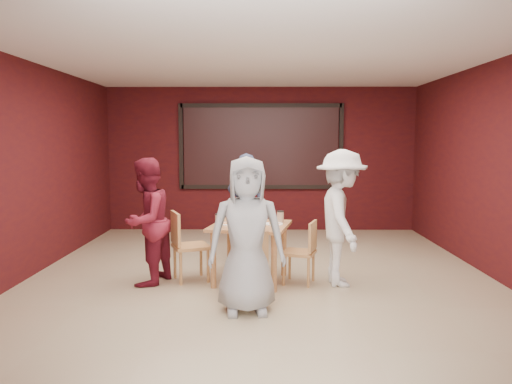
{
  "coord_description": "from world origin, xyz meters",
  "views": [
    {
      "loc": [
        0.02,
        -6.29,
        1.78
      ],
      "look_at": [
        -0.05,
        -0.15,
        1.14
      ],
      "focal_mm": 35.0,
      "sensor_mm": 36.0,
      "label": 1
    }
  ],
  "objects_px": {
    "chair_back": "(247,231)",
    "chair_right": "(304,249)",
    "chair_front": "(249,261)",
    "diner_right": "(341,218)",
    "dining_table": "(250,231)",
    "diner_back": "(246,206)",
    "chair_left": "(185,242)",
    "diner_left": "(146,222)",
    "diner_front": "(247,235)"
  },
  "relations": [
    {
      "from": "chair_back",
      "to": "chair_right",
      "type": "height_order",
      "value": "chair_back"
    },
    {
      "from": "chair_front",
      "to": "diner_right",
      "type": "height_order",
      "value": "diner_right"
    },
    {
      "from": "dining_table",
      "to": "chair_front",
      "type": "relative_size",
      "value": 1.35
    },
    {
      "from": "chair_front",
      "to": "diner_back",
      "type": "xyz_separation_m",
      "value": [
        -0.1,
        2.11,
        0.33
      ]
    },
    {
      "from": "chair_left",
      "to": "chair_back",
      "type": "bearing_deg",
      "value": 41.48
    },
    {
      "from": "chair_left",
      "to": "diner_left",
      "type": "relative_size",
      "value": 0.57
    },
    {
      "from": "chair_back",
      "to": "diner_left",
      "type": "xyz_separation_m",
      "value": [
        -1.22,
        -0.8,
        0.27
      ]
    },
    {
      "from": "diner_back",
      "to": "diner_left",
      "type": "height_order",
      "value": "diner_back"
    },
    {
      "from": "chair_left",
      "to": "diner_right",
      "type": "bearing_deg",
      "value": -3.82
    },
    {
      "from": "chair_right",
      "to": "diner_back",
      "type": "xyz_separation_m",
      "value": [
        -0.76,
        1.4,
        0.35
      ]
    },
    {
      "from": "chair_left",
      "to": "diner_front",
      "type": "relative_size",
      "value": 0.55
    },
    {
      "from": "chair_front",
      "to": "chair_left",
      "type": "relative_size",
      "value": 0.91
    },
    {
      "from": "dining_table",
      "to": "diner_right",
      "type": "relative_size",
      "value": 0.65
    },
    {
      "from": "chair_front",
      "to": "diner_left",
      "type": "distance_m",
      "value": 1.49
    },
    {
      "from": "chair_back",
      "to": "diner_front",
      "type": "relative_size",
      "value": 0.56
    },
    {
      "from": "chair_front",
      "to": "diner_right",
      "type": "relative_size",
      "value": 0.48
    },
    {
      "from": "diner_front",
      "to": "diner_left",
      "type": "relative_size",
      "value": 1.03
    },
    {
      "from": "chair_front",
      "to": "chair_right",
      "type": "xyz_separation_m",
      "value": [
        0.66,
        0.7,
        -0.01
      ]
    },
    {
      "from": "dining_table",
      "to": "diner_front",
      "type": "bearing_deg",
      "value": -90.42
    },
    {
      "from": "diner_back",
      "to": "diner_right",
      "type": "relative_size",
      "value": 0.95
    },
    {
      "from": "dining_table",
      "to": "diner_front",
      "type": "xyz_separation_m",
      "value": [
        -0.01,
        -1.12,
        0.16
      ]
    },
    {
      "from": "chair_right",
      "to": "chair_front",
      "type": "bearing_deg",
      "value": -133.4
    },
    {
      "from": "chair_back",
      "to": "chair_left",
      "type": "bearing_deg",
      "value": -138.52
    },
    {
      "from": "chair_right",
      "to": "diner_front",
      "type": "bearing_deg",
      "value": -123.65
    },
    {
      "from": "dining_table",
      "to": "chair_back",
      "type": "height_order",
      "value": "chair_back"
    },
    {
      "from": "diner_front",
      "to": "chair_front",
      "type": "bearing_deg",
      "value": 82.5
    },
    {
      "from": "chair_left",
      "to": "diner_right",
      "type": "xyz_separation_m",
      "value": [
        1.94,
        -0.13,
        0.33
      ]
    },
    {
      "from": "diner_right",
      "to": "chair_front",
      "type": "bearing_deg",
      "value": 118.91
    },
    {
      "from": "diner_back",
      "to": "chair_right",
      "type": "bearing_deg",
      "value": 126.96
    },
    {
      "from": "chair_left",
      "to": "diner_front",
      "type": "bearing_deg",
      "value": -54.41
    },
    {
      "from": "chair_left",
      "to": "diner_left",
      "type": "bearing_deg",
      "value": -164.11
    },
    {
      "from": "chair_back",
      "to": "chair_left",
      "type": "relative_size",
      "value": 1.03
    },
    {
      "from": "diner_front",
      "to": "diner_right",
      "type": "height_order",
      "value": "diner_right"
    },
    {
      "from": "dining_table",
      "to": "chair_left",
      "type": "distance_m",
      "value": 0.83
    },
    {
      "from": "dining_table",
      "to": "diner_back",
      "type": "distance_m",
      "value": 1.32
    },
    {
      "from": "chair_front",
      "to": "chair_left",
      "type": "xyz_separation_m",
      "value": [
        -0.83,
        0.82,
        0.04
      ]
    },
    {
      "from": "chair_left",
      "to": "diner_back",
      "type": "height_order",
      "value": "diner_back"
    },
    {
      "from": "chair_left",
      "to": "diner_right",
      "type": "relative_size",
      "value": 0.53
    },
    {
      "from": "chair_right",
      "to": "diner_front",
      "type": "distance_m",
      "value": 1.28
    },
    {
      "from": "dining_table",
      "to": "chair_left",
      "type": "bearing_deg",
      "value": 178.87
    },
    {
      "from": "chair_back",
      "to": "diner_front",
      "type": "height_order",
      "value": "diner_front"
    },
    {
      "from": "dining_table",
      "to": "diner_front",
      "type": "relative_size",
      "value": 0.67
    },
    {
      "from": "chair_right",
      "to": "diner_back",
      "type": "distance_m",
      "value": 1.63
    },
    {
      "from": "diner_front",
      "to": "diner_right",
      "type": "distance_m",
      "value": 1.51
    },
    {
      "from": "chair_left",
      "to": "diner_front",
      "type": "xyz_separation_m",
      "value": [
        0.81,
        -1.13,
        0.31
      ]
    },
    {
      "from": "dining_table",
      "to": "diner_back",
      "type": "bearing_deg",
      "value": 93.89
    },
    {
      "from": "dining_table",
      "to": "diner_back",
      "type": "height_order",
      "value": "diner_back"
    },
    {
      "from": "chair_back",
      "to": "chair_right",
      "type": "bearing_deg",
      "value": -47.02
    },
    {
      "from": "chair_back",
      "to": "diner_right",
      "type": "xyz_separation_m",
      "value": [
        1.18,
        -0.8,
        0.32
      ]
    },
    {
      "from": "diner_right",
      "to": "chair_left",
      "type": "bearing_deg",
      "value": 83.39
    }
  ]
}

